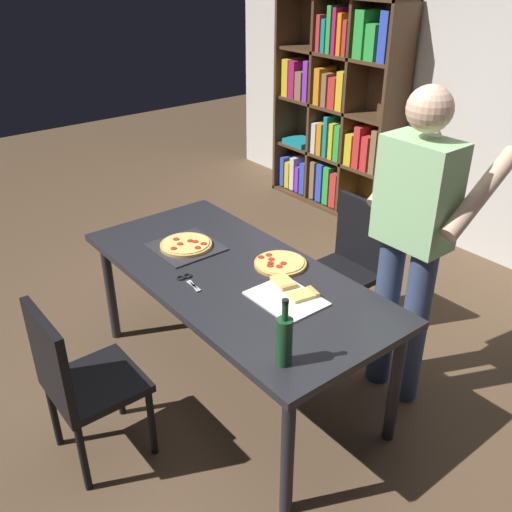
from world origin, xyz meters
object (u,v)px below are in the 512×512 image
object	(u,v)px
dining_table	(234,284)
chair_near_camera	(77,378)
chair_far_side	(350,260)
wine_bottle	(284,340)
pepperoni_pizza_on_tray	(186,246)
bookshelf	(338,112)
second_pizza_plain	(280,263)
kitchen_scissors	(188,280)
person_serving_pizza	(414,234)

from	to	relation	value
dining_table	chair_near_camera	bearing A→B (deg)	-90.00
chair_far_side	wine_bottle	world-z (taller)	wine_bottle
chair_far_side	pepperoni_pizza_on_tray	xyz separation A→B (m)	(-0.40, -0.97, 0.25)
chair_far_side	bookshelf	world-z (taller)	bookshelf
chair_near_camera	second_pizza_plain	size ratio (longest dim) A/B	3.11
bookshelf	dining_table	bearing A→B (deg)	-56.71
kitchen_scissors	second_pizza_plain	bearing A→B (deg)	70.55
chair_far_side	person_serving_pizza	xyz separation A→B (m)	(0.60, -0.22, 0.49)
dining_table	pepperoni_pizza_on_tray	xyz separation A→B (m)	(-0.40, -0.05, 0.09)
dining_table	bookshelf	world-z (taller)	bookshelf
dining_table	wine_bottle	xyz separation A→B (m)	(0.74, -0.29, 0.19)
dining_table	kitchen_scissors	distance (m)	0.27
bookshelf	kitchen_scissors	distance (m)	3.01
second_pizza_plain	chair_far_side	bearing A→B (deg)	97.83
dining_table	person_serving_pizza	world-z (taller)	person_serving_pizza
dining_table	kitchen_scissors	world-z (taller)	kitchen_scissors
chair_near_camera	wine_bottle	bearing A→B (deg)	40.56
dining_table	second_pizza_plain	size ratio (longest dim) A/B	6.49
second_pizza_plain	person_serving_pizza	bearing A→B (deg)	42.12
bookshelf	wine_bottle	xyz separation A→B (m)	(2.30, -2.66, -0.06)
dining_table	person_serving_pizza	xyz separation A→B (m)	(0.60, 0.71, 0.32)
dining_table	chair_near_camera	world-z (taller)	chair_near_camera
chair_far_side	wine_bottle	bearing A→B (deg)	-58.65
chair_far_side	second_pizza_plain	xyz separation A→B (m)	(0.09, -0.68, 0.25)
chair_near_camera	chair_far_side	distance (m)	1.85
chair_far_side	kitchen_scissors	bearing A→B (deg)	-93.90
chair_far_side	second_pizza_plain	bearing A→B (deg)	-82.17
dining_table	second_pizza_plain	world-z (taller)	second_pizza_plain
second_pizza_plain	dining_table	bearing A→B (deg)	-110.84
kitchen_scissors	pepperoni_pizza_on_tray	bearing A→B (deg)	148.79
chair_near_camera	chair_far_side	xyz separation A→B (m)	(0.00, 1.85, 0.00)
bookshelf	second_pizza_plain	bearing A→B (deg)	-52.18
chair_far_side	bookshelf	size ratio (longest dim) A/B	0.46
chair_near_camera	pepperoni_pizza_on_tray	world-z (taller)	chair_near_camera
person_serving_pizza	pepperoni_pizza_on_tray	size ratio (longest dim) A/B	4.85
wine_bottle	second_pizza_plain	distance (m)	0.85
chair_near_camera	wine_bottle	distance (m)	1.04
dining_table	bookshelf	bearing A→B (deg)	123.29
wine_bottle	chair_near_camera	bearing A→B (deg)	-139.44
dining_table	bookshelf	size ratio (longest dim) A/B	0.96
pepperoni_pizza_on_tray	wine_bottle	distance (m)	1.18
dining_table	chair_near_camera	xyz separation A→B (m)	(-0.00, -0.93, -0.17)
bookshelf	person_serving_pizza	world-z (taller)	bookshelf
second_pizza_plain	chair_near_camera	bearing A→B (deg)	-94.56
dining_table	kitchen_scissors	xyz separation A→B (m)	(-0.08, -0.25, 0.08)
pepperoni_pizza_on_tray	person_serving_pizza	bearing A→B (deg)	36.86
bookshelf	pepperoni_pizza_on_tray	bearing A→B (deg)	-64.52
dining_table	chair_near_camera	distance (m)	0.94
dining_table	chair_far_side	world-z (taller)	chair_far_side
kitchen_scissors	dining_table	bearing A→B (deg)	71.97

